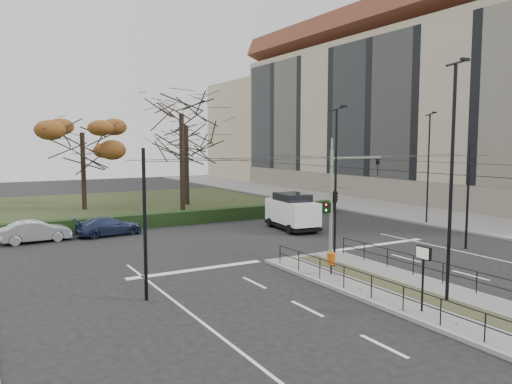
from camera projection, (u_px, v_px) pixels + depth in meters
ground at (365, 279)px, 22.75m from camera, size 140.00×140.00×0.00m
median_island at (407, 292)px, 20.58m from camera, size 4.40×15.00×0.14m
sidewalk_east at (350, 203)px, 50.65m from camera, size 8.00×90.00×0.14m
park at (86, 207)px, 47.36m from camera, size 38.00×26.00×0.10m
hedge at (124, 222)px, 35.76m from camera, size 38.00×1.00×1.00m
apartment_block at (409, 105)px, 56.27m from camera, size 13.09×52.10×21.64m
median_railing at (409, 271)px, 20.41m from camera, size 4.14×13.24×0.92m
catenary at (343, 201)px, 23.80m from camera, size 20.00×34.00×6.00m
traffic_light at (336, 194)px, 26.73m from camera, size 3.85×2.21×5.66m
litter_bin at (331, 259)px, 22.97m from camera, size 0.39×0.39×1.00m
info_panel at (423, 260)px, 17.81m from camera, size 0.14×0.62×2.38m
streetlamp_median_near at (452, 180)px, 18.73m from camera, size 0.77×0.16×9.20m
streetlamp_median_far at (336, 186)px, 24.11m from camera, size 0.66×0.13×7.85m
streetlamp_sidewalk at (428, 167)px, 37.60m from camera, size 0.70×0.14×8.37m
parked_car_second at (36, 231)px, 31.09m from camera, size 4.19×1.62×1.36m
parked_car_third at (109, 226)px, 33.36m from camera, size 4.48×2.18×1.26m
white_van at (292, 211)px, 35.61m from camera, size 2.70×5.17×2.60m
rust_tree at (82, 133)px, 45.20m from camera, size 8.38×8.38×9.21m
bare_tree_center at (186, 131)px, 48.57m from camera, size 8.12×8.12×10.32m
bare_tree_near at (181, 121)px, 44.02m from camera, size 7.37×7.37×11.52m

